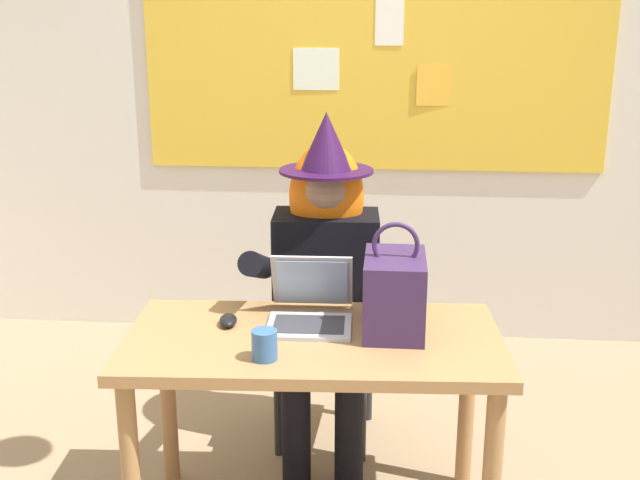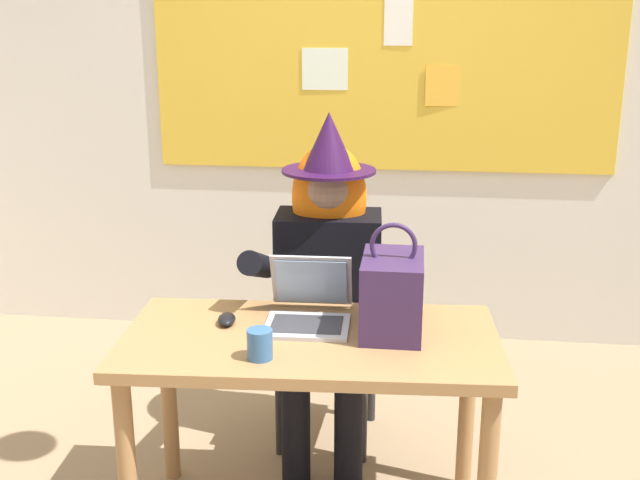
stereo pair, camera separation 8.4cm
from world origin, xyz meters
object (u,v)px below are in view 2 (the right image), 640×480
object	(u,v)px
computer_mouse	(227,319)
desk_main	(310,365)
laptop	(309,308)
coffee_mug	(260,344)
person_costumed	(328,265)
chair_at_desk	(331,318)
handbag	(392,294)

from	to	relation	value
computer_mouse	desk_main	bearing A→B (deg)	-22.07
laptop	coffee_mug	world-z (taller)	laptop
person_costumed	coffee_mug	size ratio (longest dim) A/B	14.57
desk_main	chair_at_desk	world-z (taller)	chair_at_desk
chair_at_desk	coffee_mug	bearing A→B (deg)	-5.53
person_costumed	laptop	bearing A→B (deg)	-5.26
desk_main	laptop	world-z (taller)	laptop
computer_mouse	person_costumed	bearing A→B (deg)	49.86
laptop	handbag	xyz separation A→B (m)	(0.29, -0.05, 0.08)
computer_mouse	handbag	distance (m)	0.58
desk_main	chair_at_desk	size ratio (longest dim) A/B	1.41
desk_main	coffee_mug	size ratio (longest dim) A/B	13.49
person_costumed	laptop	xyz separation A→B (m)	(-0.02, -0.43, -0.02)
computer_mouse	handbag	size ratio (longest dim) A/B	0.28
desk_main	person_costumed	size ratio (longest dim) A/B	0.93
person_costumed	computer_mouse	world-z (taller)	person_costumed
desk_main	coffee_mug	distance (m)	0.28
chair_at_desk	person_costumed	bearing A→B (deg)	2.51
coffee_mug	person_costumed	bearing A→B (deg)	80.61
coffee_mug	chair_at_desk	bearing A→B (deg)	81.91
person_costumed	laptop	size ratio (longest dim) A/B	4.13
desk_main	coffee_mug	bearing A→B (deg)	-124.36
desk_main	computer_mouse	world-z (taller)	computer_mouse
desk_main	laptop	bearing A→B (deg)	100.33
desk_main	handbag	xyz separation A→B (m)	(0.26, 0.07, 0.24)
chair_at_desk	laptop	xyz separation A→B (m)	(-0.02, -0.55, 0.26)
chair_at_desk	laptop	size ratio (longest dim) A/B	2.72
computer_mouse	coffee_mug	size ratio (longest dim) A/B	1.09
laptop	coffee_mug	bearing A→B (deg)	-110.78
desk_main	handbag	world-z (taller)	handbag
chair_at_desk	laptop	distance (m)	0.61
desk_main	handbag	size ratio (longest dim) A/B	3.39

